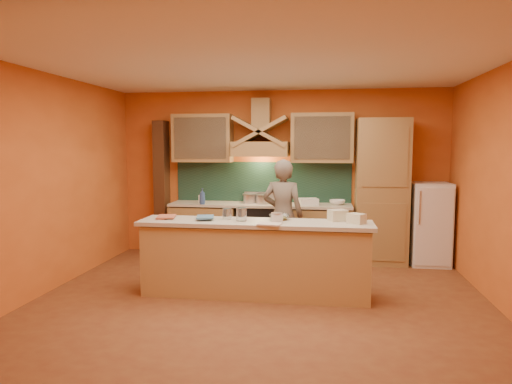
# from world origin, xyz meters

# --- Properties ---
(floor) EXTENTS (5.50, 5.00, 0.01)m
(floor) POSITION_xyz_m (0.00, 0.00, 0.00)
(floor) COLOR brown
(floor) RESTS_ON ground
(ceiling) EXTENTS (5.50, 5.00, 0.01)m
(ceiling) POSITION_xyz_m (0.00, 0.00, 2.80)
(ceiling) COLOR white
(ceiling) RESTS_ON wall_back
(wall_back) EXTENTS (5.50, 0.02, 2.80)m
(wall_back) POSITION_xyz_m (0.00, 2.50, 1.40)
(wall_back) COLOR orange
(wall_back) RESTS_ON floor
(wall_front) EXTENTS (5.50, 0.02, 2.80)m
(wall_front) POSITION_xyz_m (0.00, -2.50, 1.40)
(wall_front) COLOR orange
(wall_front) RESTS_ON floor
(wall_left) EXTENTS (0.02, 5.00, 2.80)m
(wall_left) POSITION_xyz_m (-2.75, 0.00, 1.40)
(wall_left) COLOR orange
(wall_left) RESTS_ON floor
(base_cabinet_left) EXTENTS (1.10, 0.60, 0.86)m
(base_cabinet_left) POSITION_xyz_m (-1.25, 2.20, 0.43)
(base_cabinet_left) COLOR #A17B49
(base_cabinet_left) RESTS_ON floor
(base_cabinet_right) EXTENTS (1.10, 0.60, 0.86)m
(base_cabinet_right) POSITION_xyz_m (0.65, 2.20, 0.43)
(base_cabinet_right) COLOR #A17B49
(base_cabinet_right) RESTS_ON floor
(counter_top) EXTENTS (3.00, 0.62, 0.04)m
(counter_top) POSITION_xyz_m (-0.30, 2.20, 0.90)
(counter_top) COLOR beige
(counter_top) RESTS_ON base_cabinet_left
(stove) EXTENTS (0.60, 0.58, 0.90)m
(stove) POSITION_xyz_m (-0.30, 2.20, 0.45)
(stove) COLOR black
(stove) RESTS_ON floor
(backsplash) EXTENTS (3.00, 0.03, 0.70)m
(backsplash) POSITION_xyz_m (-0.30, 2.48, 1.25)
(backsplash) COLOR #17332A
(backsplash) RESTS_ON wall_back
(range_hood) EXTENTS (0.92, 0.50, 0.24)m
(range_hood) POSITION_xyz_m (-0.30, 2.25, 1.82)
(range_hood) COLOR #A17B49
(range_hood) RESTS_ON wall_back
(hood_chimney) EXTENTS (0.30, 0.30, 0.50)m
(hood_chimney) POSITION_xyz_m (-0.30, 2.35, 2.40)
(hood_chimney) COLOR #A17B49
(hood_chimney) RESTS_ON wall_back
(upper_cabinet_left) EXTENTS (1.00, 0.35, 0.80)m
(upper_cabinet_left) POSITION_xyz_m (-1.30, 2.33, 2.00)
(upper_cabinet_left) COLOR #A17B49
(upper_cabinet_left) RESTS_ON wall_back
(upper_cabinet_right) EXTENTS (1.00, 0.35, 0.80)m
(upper_cabinet_right) POSITION_xyz_m (0.70, 2.33, 2.00)
(upper_cabinet_right) COLOR #A17B49
(upper_cabinet_right) RESTS_ON wall_back
(pantry_column) EXTENTS (0.80, 0.60, 2.30)m
(pantry_column) POSITION_xyz_m (1.65, 2.20, 1.15)
(pantry_column) COLOR #A17B49
(pantry_column) RESTS_ON floor
(fridge) EXTENTS (0.58, 0.60, 1.30)m
(fridge) POSITION_xyz_m (2.40, 2.20, 0.65)
(fridge) COLOR white
(fridge) RESTS_ON floor
(trim_column_left) EXTENTS (0.20, 0.30, 2.30)m
(trim_column_left) POSITION_xyz_m (-2.05, 2.35, 1.15)
(trim_column_left) COLOR #472816
(trim_column_left) RESTS_ON floor
(island_body) EXTENTS (2.80, 0.55, 0.88)m
(island_body) POSITION_xyz_m (-0.10, 0.30, 0.44)
(island_body) COLOR tan
(island_body) RESTS_ON floor
(island_top) EXTENTS (2.90, 0.62, 0.05)m
(island_top) POSITION_xyz_m (-0.10, 0.30, 0.92)
(island_top) COLOR beige
(island_top) RESTS_ON island_body
(person) EXTENTS (0.67, 0.49, 1.68)m
(person) POSITION_xyz_m (0.14, 1.48, 0.84)
(person) COLOR #70665B
(person) RESTS_ON floor
(pot_large) EXTENTS (0.25, 0.25, 0.15)m
(pot_large) POSITION_xyz_m (-0.48, 2.25, 0.98)
(pot_large) COLOR silver
(pot_large) RESTS_ON stove
(pot_small) EXTENTS (0.27, 0.27, 0.15)m
(pot_small) POSITION_xyz_m (-0.26, 2.20, 0.97)
(pot_small) COLOR silver
(pot_small) RESTS_ON stove
(soap_bottle_a) EXTENTS (0.10, 0.10, 0.18)m
(soap_bottle_a) POSITION_xyz_m (-1.31, 2.21, 1.01)
(soap_bottle_a) COLOR silver
(soap_bottle_a) RESTS_ON counter_top
(soap_bottle_b) EXTENTS (0.14, 0.14, 0.26)m
(soap_bottle_b) POSITION_xyz_m (-1.22, 1.97, 1.05)
(soap_bottle_b) COLOR #304A85
(soap_bottle_b) RESTS_ON counter_top
(bowl_back) EXTENTS (0.33, 0.33, 0.08)m
(bowl_back) POSITION_xyz_m (0.96, 2.23, 0.96)
(bowl_back) COLOR white
(bowl_back) RESTS_ON counter_top
(dish_rack) EXTENTS (0.34, 0.30, 0.10)m
(dish_rack) POSITION_xyz_m (0.50, 2.18, 0.97)
(dish_rack) COLOR white
(dish_rack) RESTS_ON counter_top
(book_lower) EXTENTS (0.29, 0.35, 0.03)m
(book_lower) POSITION_xyz_m (-1.38, 0.34, 0.96)
(book_lower) COLOR #B85C41
(book_lower) RESTS_ON island_top
(book_upper) EXTENTS (0.27, 0.33, 0.02)m
(book_upper) POSITION_xyz_m (-0.84, 0.29, 0.98)
(book_upper) COLOR teal
(book_upper) RESTS_ON island_top
(jar_large) EXTENTS (0.17, 0.17, 0.17)m
(jar_large) POSITION_xyz_m (-0.27, 0.29, 1.03)
(jar_large) COLOR silver
(jar_large) RESTS_ON island_top
(jar_small) EXTENTS (0.12, 0.12, 0.14)m
(jar_small) POSITION_xyz_m (-0.47, 0.39, 1.01)
(jar_small) COLOR silver
(jar_small) RESTS_ON island_top
(kitchen_scale) EXTENTS (0.15, 0.15, 0.11)m
(kitchen_scale) POSITION_xyz_m (0.18, 0.23, 1.00)
(kitchen_scale) COLOR silver
(kitchen_scale) RESTS_ON island_top
(mixing_bowl) EXTENTS (0.29, 0.29, 0.06)m
(mixing_bowl) POSITION_xyz_m (0.19, 0.46, 0.98)
(mixing_bowl) COLOR white
(mixing_bowl) RESTS_ON island_top
(cloth) EXTENTS (0.29, 0.23, 0.02)m
(cloth) POSITION_xyz_m (0.11, 0.06, 0.95)
(cloth) COLOR beige
(cloth) RESTS_ON island_top
(grocery_bag_a) EXTENTS (0.26, 0.24, 0.14)m
(grocery_bag_a) POSITION_xyz_m (0.92, 0.48, 1.01)
(grocery_bag_a) COLOR beige
(grocery_bag_a) RESTS_ON island_top
(grocery_bag_b) EXTENTS (0.25, 0.24, 0.12)m
(grocery_bag_b) POSITION_xyz_m (1.14, 0.31, 1.00)
(grocery_bag_b) COLOR beige
(grocery_bag_b) RESTS_ON island_top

